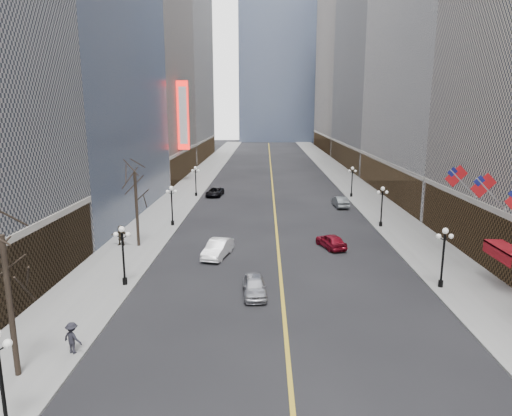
{
  "coord_description": "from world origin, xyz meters",
  "views": [
    {
      "loc": [
        -1.26,
        -2.14,
        13.03
      ],
      "look_at": [
        -1.73,
        20.62,
        8.11
      ],
      "focal_mm": 32.0,
      "sensor_mm": 36.0,
      "label": 1
    }
  ],
  "objects_px": {
    "streetlamp_east_2": "(382,202)",
    "car_sb_far": "(340,202)",
    "streetlamp_east_1": "(444,251)",
    "car_nb_mid": "(218,248)",
    "streetlamp_west_3": "(196,178)",
    "car_sb_mid": "(331,241)",
    "car_nb_far": "(215,192)",
    "streetlamp_west_0": "(0,370)",
    "streetlamp_west_1": "(123,249)",
    "streetlamp_east_3": "(352,179)",
    "streetlamp_west_2": "(172,201)",
    "car_nb_near": "(254,286)"
  },
  "relations": [
    {
      "from": "streetlamp_east_1",
      "to": "car_sb_mid",
      "type": "height_order",
      "value": "streetlamp_east_1"
    },
    {
      "from": "streetlamp_east_2",
      "to": "car_sb_mid",
      "type": "bearing_deg",
      "value": -130.29
    },
    {
      "from": "car_nb_far",
      "to": "car_nb_mid",
      "type": "bearing_deg",
      "value": -76.74
    },
    {
      "from": "streetlamp_east_1",
      "to": "car_sb_far",
      "type": "bearing_deg",
      "value": 95.52
    },
    {
      "from": "streetlamp_west_0",
      "to": "car_nb_mid",
      "type": "bearing_deg",
      "value": 74.84
    },
    {
      "from": "streetlamp_east_1",
      "to": "streetlamp_west_0",
      "type": "xyz_separation_m",
      "value": [
        -23.6,
        -16.0,
        0.0
      ]
    },
    {
      "from": "streetlamp_east_3",
      "to": "car_sb_mid",
      "type": "bearing_deg",
      "value": -104.54
    },
    {
      "from": "streetlamp_west_0",
      "to": "car_nb_far",
      "type": "height_order",
      "value": "streetlamp_west_0"
    },
    {
      "from": "streetlamp_west_1",
      "to": "car_sb_far",
      "type": "bearing_deg",
      "value": 54.33
    },
    {
      "from": "streetlamp_east_1",
      "to": "streetlamp_east_3",
      "type": "distance_m",
      "value": 36.0
    },
    {
      "from": "car_nb_near",
      "to": "streetlamp_west_2",
      "type": "bearing_deg",
      "value": 111.78
    },
    {
      "from": "streetlamp_east_2",
      "to": "car_sb_mid",
      "type": "distance_m",
      "value": 10.63
    },
    {
      "from": "car_nb_far",
      "to": "car_sb_mid",
      "type": "distance_m",
      "value": 30.06
    },
    {
      "from": "car_sb_far",
      "to": "car_nb_far",
      "type": "bearing_deg",
      "value": -26.8
    },
    {
      "from": "streetlamp_west_0",
      "to": "streetlamp_west_3",
      "type": "distance_m",
      "value": 52.0
    },
    {
      "from": "streetlamp_east_2",
      "to": "car_sb_far",
      "type": "relative_size",
      "value": 1.0
    },
    {
      "from": "streetlamp_west_0",
      "to": "streetlamp_west_3",
      "type": "xyz_separation_m",
      "value": [
        0.0,
        52.0,
        0.0
      ]
    },
    {
      "from": "streetlamp_east_1",
      "to": "streetlamp_west_2",
      "type": "xyz_separation_m",
      "value": [
        -23.6,
        18.0,
        0.0
      ]
    },
    {
      "from": "car_nb_near",
      "to": "car_nb_far",
      "type": "height_order",
      "value": "car_nb_near"
    },
    {
      "from": "streetlamp_west_1",
      "to": "car_nb_near",
      "type": "height_order",
      "value": "streetlamp_west_1"
    },
    {
      "from": "streetlamp_west_0",
      "to": "car_sb_far",
      "type": "xyz_separation_m",
      "value": [
        20.8,
        44.97,
        -2.16
      ]
    },
    {
      "from": "streetlamp_east_3",
      "to": "car_nb_near",
      "type": "height_order",
      "value": "streetlamp_east_3"
    },
    {
      "from": "streetlamp_east_2",
      "to": "streetlamp_west_2",
      "type": "xyz_separation_m",
      "value": [
        -23.6,
        0.0,
        0.0
      ]
    },
    {
      "from": "streetlamp_east_1",
      "to": "car_nb_near",
      "type": "distance_m",
      "value": 14.06
    },
    {
      "from": "streetlamp_east_2",
      "to": "car_nb_near",
      "type": "xyz_separation_m",
      "value": [
        -13.8,
        -19.53,
        -2.2
      ]
    },
    {
      "from": "streetlamp_west_1",
      "to": "streetlamp_west_2",
      "type": "relative_size",
      "value": 1.0
    },
    {
      "from": "streetlamp_west_0",
      "to": "streetlamp_west_1",
      "type": "xyz_separation_m",
      "value": [
        0.0,
        16.0,
        0.0
      ]
    },
    {
      "from": "streetlamp_west_3",
      "to": "car_sb_mid",
      "type": "distance_m",
      "value": 31.02
    },
    {
      "from": "streetlamp_west_0",
      "to": "streetlamp_west_3",
      "type": "height_order",
      "value": "same"
    },
    {
      "from": "streetlamp_west_0",
      "to": "car_sb_mid",
      "type": "xyz_separation_m",
      "value": [
        16.88,
        26.07,
        -2.2
      ]
    },
    {
      "from": "streetlamp_west_2",
      "to": "car_sb_far",
      "type": "relative_size",
      "value": 1.0
    },
    {
      "from": "streetlamp_east_3",
      "to": "streetlamp_east_1",
      "type": "bearing_deg",
      "value": -90.0
    },
    {
      "from": "car_nb_far",
      "to": "car_sb_mid",
      "type": "height_order",
      "value": "car_sb_mid"
    },
    {
      "from": "streetlamp_west_3",
      "to": "streetlamp_east_3",
      "type": "bearing_deg",
      "value": 0.0
    },
    {
      "from": "streetlamp_east_1",
      "to": "car_nb_mid",
      "type": "xyz_separation_m",
      "value": [
        -17.32,
        7.16,
        -2.12
      ]
    },
    {
      "from": "streetlamp_east_1",
      "to": "streetlamp_east_2",
      "type": "height_order",
      "value": "same"
    },
    {
      "from": "streetlamp_west_0",
      "to": "streetlamp_west_1",
      "type": "distance_m",
      "value": 16.0
    },
    {
      "from": "streetlamp_west_0",
      "to": "car_nb_mid",
      "type": "xyz_separation_m",
      "value": [
        6.28,
        23.16,
        -2.12
      ]
    },
    {
      "from": "streetlamp_west_0",
      "to": "car_nb_far",
      "type": "bearing_deg",
      "value": 86.95
    },
    {
      "from": "streetlamp_west_1",
      "to": "car_nb_far",
      "type": "bearing_deg",
      "value": 85.63
    },
    {
      "from": "car_sb_mid",
      "to": "car_sb_far",
      "type": "relative_size",
      "value": 0.91
    },
    {
      "from": "streetlamp_east_2",
      "to": "car_nb_mid",
      "type": "xyz_separation_m",
      "value": [
        -17.32,
        -10.84,
        -2.12
      ]
    },
    {
      "from": "car_nb_near",
      "to": "car_nb_mid",
      "type": "distance_m",
      "value": 9.38
    },
    {
      "from": "streetlamp_west_2",
      "to": "car_nb_near",
      "type": "xyz_separation_m",
      "value": [
        9.8,
        -19.53,
        -2.2
      ]
    },
    {
      "from": "car_nb_near",
      "to": "car_nb_mid",
      "type": "bearing_deg",
      "value": 107.2
    },
    {
      "from": "streetlamp_west_0",
      "to": "car_sb_mid",
      "type": "height_order",
      "value": "streetlamp_west_0"
    },
    {
      "from": "streetlamp_east_3",
      "to": "streetlamp_west_1",
      "type": "bearing_deg",
      "value": -123.25
    },
    {
      "from": "streetlamp_east_3",
      "to": "streetlamp_west_2",
      "type": "xyz_separation_m",
      "value": [
        -23.6,
        -18.0,
        0.0
      ]
    },
    {
      "from": "streetlamp_east_1",
      "to": "streetlamp_west_3",
      "type": "distance_m",
      "value": 43.05
    },
    {
      "from": "streetlamp_west_1",
      "to": "car_sb_mid",
      "type": "xyz_separation_m",
      "value": [
        16.88,
        10.07,
        -2.2
      ]
    }
  ]
}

